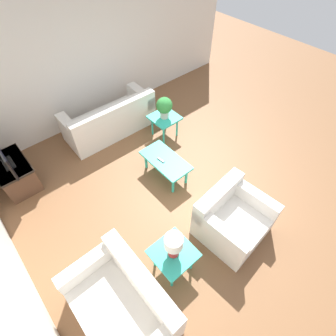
{
  "coord_description": "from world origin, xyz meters",
  "views": [
    {
      "loc": [
        -1.93,
        2.33,
        3.9
      ],
      "look_at": [
        0.27,
        0.43,
        0.55
      ],
      "focal_mm": 28.0,
      "sensor_mm": 36.0,
      "label": 1
    }
  ],
  "objects_px": {
    "potted_plant": "(164,106)",
    "armchair": "(231,219)",
    "side_table_lamp": "(173,255)",
    "tv_stand_chest": "(15,173)",
    "loveseat": "(124,305)",
    "coffee_table": "(166,162)",
    "table_lamp": "(174,245)",
    "television": "(2,155)",
    "side_table_plant": "(165,120)",
    "sofa": "(111,121)"
  },
  "relations": [
    {
      "from": "tv_stand_chest",
      "to": "potted_plant",
      "type": "height_order",
      "value": "potted_plant"
    },
    {
      "from": "side_table_plant",
      "to": "television",
      "type": "xyz_separation_m",
      "value": [
        0.74,
        2.91,
        0.35
      ]
    },
    {
      "from": "television",
      "to": "potted_plant",
      "type": "relative_size",
      "value": 2.26
    },
    {
      "from": "armchair",
      "to": "tv_stand_chest",
      "type": "height_order",
      "value": "armchair"
    },
    {
      "from": "potted_plant",
      "to": "armchair",
      "type": "bearing_deg",
      "value": 163.67
    },
    {
      "from": "side_table_lamp",
      "to": "tv_stand_chest",
      "type": "distance_m",
      "value": 3.24
    },
    {
      "from": "sofa",
      "to": "coffee_table",
      "type": "height_order",
      "value": "sofa"
    },
    {
      "from": "coffee_table",
      "to": "television",
      "type": "height_order",
      "value": "television"
    },
    {
      "from": "armchair",
      "to": "loveseat",
      "type": "relative_size",
      "value": 0.76
    },
    {
      "from": "television",
      "to": "side_table_plant",
      "type": "bearing_deg",
      "value": -104.27
    },
    {
      "from": "sofa",
      "to": "tv_stand_chest",
      "type": "xyz_separation_m",
      "value": [
        -0.1,
        2.1,
        -0.02
      ]
    },
    {
      "from": "television",
      "to": "tv_stand_chest",
      "type": "bearing_deg",
      "value": -90.0
    },
    {
      "from": "tv_stand_chest",
      "to": "television",
      "type": "height_order",
      "value": "television"
    },
    {
      "from": "potted_plant",
      "to": "television",
      "type": "bearing_deg",
      "value": 75.73
    },
    {
      "from": "sofa",
      "to": "side_table_plant",
      "type": "xyz_separation_m",
      "value": [
        -0.84,
        -0.81,
        0.11
      ]
    },
    {
      "from": "sofa",
      "to": "potted_plant",
      "type": "distance_m",
      "value": 1.25
    },
    {
      "from": "coffee_table",
      "to": "table_lamp",
      "type": "bearing_deg",
      "value": 142.84
    },
    {
      "from": "coffee_table",
      "to": "tv_stand_chest",
      "type": "height_order",
      "value": "tv_stand_chest"
    },
    {
      "from": "loveseat",
      "to": "tv_stand_chest",
      "type": "xyz_separation_m",
      "value": [
        3.08,
        0.24,
        -0.02
      ]
    },
    {
      "from": "sofa",
      "to": "side_table_lamp",
      "type": "distance_m",
      "value": 3.29
    },
    {
      "from": "sofa",
      "to": "side_table_lamp",
      "type": "bearing_deg",
      "value": 73.69
    },
    {
      "from": "armchair",
      "to": "side_table_lamp",
      "type": "xyz_separation_m",
      "value": [
        0.13,
        1.09,
        0.1
      ]
    },
    {
      "from": "loveseat",
      "to": "potted_plant",
      "type": "distance_m",
      "value": 3.57
    },
    {
      "from": "loveseat",
      "to": "side_table_lamp",
      "type": "relative_size",
      "value": 2.5
    },
    {
      "from": "side_table_plant",
      "to": "tv_stand_chest",
      "type": "relative_size",
      "value": 0.63
    },
    {
      "from": "television",
      "to": "potted_plant",
      "type": "xyz_separation_m",
      "value": [
        -0.74,
        -2.91,
        -0.02
      ]
    },
    {
      "from": "table_lamp",
      "to": "sofa",
      "type": "bearing_deg",
      "value": -17.53
    },
    {
      "from": "table_lamp",
      "to": "coffee_table",
      "type": "bearing_deg",
      "value": -37.16
    },
    {
      "from": "sofa",
      "to": "tv_stand_chest",
      "type": "bearing_deg",
      "value": 3.91
    },
    {
      "from": "tv_stand_chest",
      "to": "potted_plant",
      "type": "bearing_deg",
      "value": -104.29
    },
    {
      "from": "television",
      "to": "loveseat",
      "type": "bearing_deg",
      "value": -175.37
    },
    {
      "from": "coffee_table",
      "to": "side_table_lamp",
      "type": "relative_size",
      "value": 1.73
    },
    {
      "from": "loveseat",
      "to": "tv_stand_chest",
      "type": "bearing_deg",
      "value": -175.38
    },
    {
      "from": "armchair",
      "to": "table_lamp",
      "type": "relative_size",
      "value": 2.51
    },
    {
      "from": "armchair",
      "to": "potted_plant",
      "type": "distance_m",
      "value": 2.57
    },
    {
      "from": "side_table_lamp",
      "to": "armchair",
      "type": "bearing_deg",
      "value": -96.93
    },
    {
      "from": "loveseat",
      "to": "side_table_lamp",
      "type": "height_order",
      "value": "loveseat"
    },
    {
      "from": "side_table_lamp",
      "to": "tv_stand_chest",
      "type": "xyz_separation_m",
      "value": [
        3.04,
        1.11,
        -0.14
      ]
    },
    {
      "from": "loveseat",
      "to": "potted_plant",
      "type": "height_order",
      "value": "potted_plant"
    },
    {
      "from": "sofa",
      "to": "television",
      "type": "height_order",
      "value": "television"
    },
    {
      "from": "television",
      "to": "sofa",
      "type": "bearing_deg",
      "value": -87.31
    },
    {
      "from": "coffee_table",
      "to": "potted_plant",
      "type": "relative_size",
      "value": 2.13
    },
    {
      "from": "coffee_table",
      "to": "tv_stand_chest",
      "type": "bearing_deg",
      "value": 53.32
    },
    {
      "from": "armchair",
      "to": "coffee_table",
      "type": "relative_size",
      "value": 1.1
    },
    {
      "from": "side_table_lamp",
      "to": "television",
      "type": "bearing_deg",
      "value": 20.07
    },
    {
      "from": "side_table_plant",
      "to": "coffee_table",
      "type": "bearing_deg",
      "value": 140.46
    },
    {
      "from": "sofa",
      "to": "side_table_plant",
      "type": "distance_m",
      "value": 1.17
    },
    {
      "from": "sofa",
      "to": "armchair",
      "type": "height_order",
      "value": "armchair"
    },
    {
      "from": "coffee_table",
      "to": "table_lamp",
      "type": "xyz_separation_m",
      "value": [
        -1.42,
        1.07,
        0.38
      ]
    },
    {
      "from": "armchair",
      "to": "side_table_plant",
      "type": "height_order",
      "value": "armchair"
    }
  ]
}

